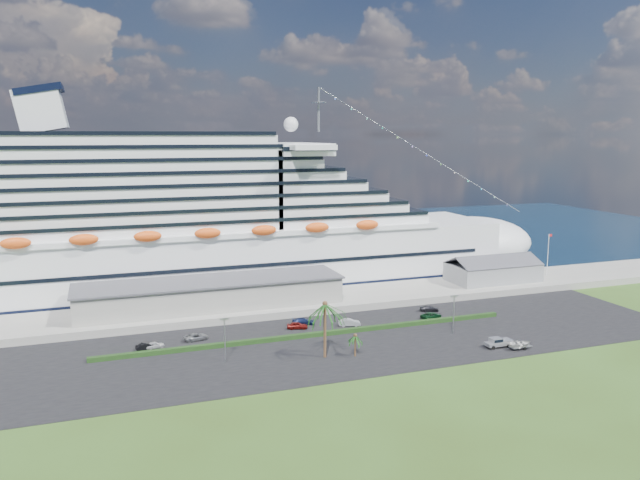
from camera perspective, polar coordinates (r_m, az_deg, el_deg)
name	(u,v)px	position (r m, az deg, el deg)	size (l,w,h in m)	color
ground	(382,358)	(118.94, 5.73, -10.73)	(420.00, 420.00, 0.00)	#334918
asphalt_lot	(359,340)	(128.36, 3.61, -9.12)	(140.00, 38.00, 0.12)	black
wharf	(313,301)	(154.01, -0.65, -5.57)	(240.00, 20.00, 1.80)	gray
water	(236,244)	(239.16, -7.68, -0.40)	(420.00, 160.00, 0.02)	black
cruise_ship	(207,228)	(168.54, -10.28, 1.09)	(191.00, 38.00, 54.00)	silver
terminal_building	(211,293)	(147.03, -9.94, -4.80)	(61.00, 15.00, 6.30)	gray
port_shed	(493,271)	(176.55, 15.54, -2.79)	(24.00, 12.31, 7.37)	gray
flagpole	(548,253)	(186.66, 20.13, -1.15)	(1.08, 0.16, 12.00)	silver
hedge	(314,335)	(129.87, -0.55, -8.64)	(88.00, 1.10, 0.90)	black
lamp_post_left	(225,334)	(116.15, -8.70, -8.51)	(1.60, 0.35, 8.27)	gray
lamp_post_right	(454,310)	(133.18, 12.14, -6.24)	(1.60, 0.35, 8.27)	gray
palm_tall	(325,310)	(115.88, 0.46, -6.44)	(8.82, 8.82, 11.13)	#47301E
palm_short	(355,338)	(118.12, 3.24, -8.95)	(3.53, 3.53, 4.56)	#47301E
parked_car_0	(155,345)	(127.34, -14.88, -9.26)	(1.49, 3.69, 1.26)	silver
parked_car_1	(146,346)	(127.01, -15.61, -9.33)	(1.42, 4.06, 1.34)	black
parked_car_2	(196,337)	(130.13, -11.26, -8.68)	(2.28, 4.94, 1.37)	slate
parked_car_3	(304,321)	(137.76, -1.52, -7.44)	(2.05, 5.05, 1.47)	#131D43
parked_car_4	(297,325)	(134.83, -2.09, -7.81)	(1.79, 4.44, 1.51)	#5F0F0C
parked_car_5	(349,323)	(136.81, 2.71, -7.54)	(1.66, 4.75, 1.57)	#A6AAAE
parked_car_6	(431,315)	(144.23, 10.14, -6.81)	(2.35, 5.10, 1.42)	#0C3216
parked_car_7	(429,309)	(149.93, 9.96, -6.19)	(1.83, 4.50, 1.31)	black
pickup_truck	(498,342)	(128.42, 15.99, -8.94)	(5.53, 2.21, 1.95)	black
boat_trailer	(521,344)	(128.56, 17.87, -9.02)	(5.65, 3.67, 1.62)	gray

